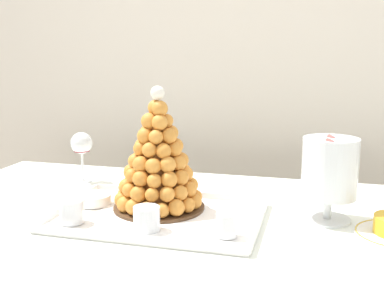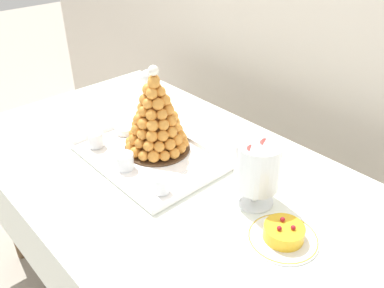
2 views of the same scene
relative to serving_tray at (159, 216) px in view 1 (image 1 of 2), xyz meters
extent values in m
cube|color=silver|center=(0.14, 0.85, 0.50)|extent=(4.80, 0.10, 2.50)
cylinder|color=brown|center=(-0.64, 0.40, -0.39)|extent=(0.04, 0.04, 0.73)
cube|color=brown|center=(0.14, 0.01, -0.02)|extent=(1.68, 0.89, 0.02)
cube|color=white|center=(0.14, 0.01, -0.01)|extent=(1.74, 0.95, 0.00)
cube|color=white|center=(0.14, 0.49, -0.16)|extent=(1.74, 0.01, 0.29)
cube|color=white|center=(0.00, 0.00, 0.00)|extent=(0.52, 0.36, 0.01)
cube|color=white|center=(0.00, -0.18, 0.01)|extent=(0.52, 0.01, 0.02)
cube|color=white|center=(0.00, 0.18, 0.01)|extent=(0.52, 0.01, 0.02)
cube|color=white|center=(-0.26, 0.00, 0.01)|extent=(0.01, 0.36, 0.02)
cube|color=white|center=(0.26, 0.00, 0.01)|extent=(0.01, 0.36, 0.02)
cylinder|color=white|center=(0.00, 0.00, 0.00)|extent=(0.33, 0.33, 0.00)
cylinder|color=#4C331E|center=(-0.02, 0.05, 0.01)|extent=(0.25, 0.25, 0.01)
cone|color=#B86E2A|center=(-0.02, 0.05, 0.15)|extent=(0.17, 0.17, 0.28)
sphere|color=orange|center=(0.08, 0.05, 0.03)|extent=(0.04, 0.04, 0.04)
sphere|color=orange|center=(0.07, 0.09, 0.03)|extent=(0.04, 0.04, 0.04)
sphere|color=orange|center=(0.05, 0.12, 0.03)|extent=(0.04, 0.04, 0.04)
sphere|color=orange|center=(0.02, 0.15, 0.03)|extent=(0.04, 0.04, 0.04)
sphere|color=orange|center=(-0.02, 0.15, 0.03)|extent=(0.04, 0.04, 0.04)
sphere|color=orange|center=(-0.05, 0.15, 0.03)|extent=(0.04, 0.04, 0.04)
sphere|color=orange|center=(-0.09, 0.12, 0.03)|extent=(0.04, 0.04, 0.04)
sphere|color=orange|center=(-0.11, 0.09, 0.03)|extent=(0.04, 0.04, 0.04)
sphere|color=orange|center=(-0.12, 0.05, 0.03)|extent=(0.04, 0.04, 0.04)
sphere|color=orange|center=(-0.11, 0.02, 0.03)|extent=(0.04, 0.04, 0.04)
sphere|color=orange|center=(-0.09, -0.01, 0.03)|extent=(0.04, 0.04, 0.04)
sphere|color=orange|center=(-0.05, -0.04, 0.03)|extent=(0.04, 0.04, 0.04)
sphere|color=orange|center=(-0.02, -0.04, 0.03)|extent=(0.04, 0.04, 0.04)
sphere|color=orange|center=(0.02, -0.04, 0.03)|extent=(0.04, 0.04, 0.04)
sphere|color=orange|center=(0.05, -0.01, 0.03)|extent=(0.04, 0.04, 0.04)
sphere|color=orange|center=(0.07, 0.02, 0.03)|extent=(0.04, 0.04, 0.04)
sphere|color=orange|center=(0.06, 0.08, 0.07)|extent=(0.04, 0.04, 0.04)
sphere|color=orange|center=(0.04, 0.12, 0.07)|extent=(0.04, 0.04, 0.04)
sphere|color=orange|center=(0.01, 0.14, 0.07)|extent=(0.04, 0.04, 0.04)
sphere|color=orange|center=(-0.03, 0.14, 0.06)|extent=(0.04, 0.04, 0.04)
sphere|color=orange|center=(-0.06, 0.13, 0.07)|extent=(0.04, 0.04, 0.04)
sphere|color=orange|center=(-0.09, 0.10, 0.07)|extent=(0.04, 0.04, 0.04)
sphere|color=orange|center=(-0.10, 0.06, 0.07)|extent=(0.04, 0.04, 0.04)
sphere|color=orange|center=(-0.10, 0.03, 0.07)|extent=(0.04, 0.04, 0.04)
sphere|color=orange|center=(-0.08, -0.01, 0.07)|extent=(0.04, 0.04, 0.04)
sphere|color=orange|center=(-0.04, -0.03, 0.06)|extent=(0.04, 0.04, 0.04)
sphere|color=orange|center=(-0.01, -0.03, 0.07)|extent=(0.04, 0.04, 0.04)
sphere|color=orange|center=(0.03, -0.02, 0.07)|extent=(0.04, 0.04, 0.04)
sphere|color=orange|center=(0.06, 0.01, 0.06)|extent=(0.04, 0.04, 0.04)
sphere|color=orange|center=(0.07, 0.05, 0.06)|extent=(0.04, 0.04, 0.04)
sphere|color=orange|center=(0.04, 0.10, 0.10)|extent=(0.04, 0.04, 0.04)
sphere|color=orange|center=(0.01, 0.12, 0.10)|extent=(0.04, 0.04, 0.04)
sphere|color=orange|center=(-0.03, 0.13, 0.10)|extent=(0.04, 0.04, 0.04)
sphere|color=orange|center=(-0.06, 0.11, 0.10)|extent=(0.04, 0.04, 0.04)
sphere|color=orange|center=(-0.09, 0.08, 0.10)|extent=(0.04, 0.04, 0.04)
sphere|color=orange|center=(-0.09, 0.04, 0.10)|extent=(0.04, 0.04, 0.04)
sphere|color=orange|center=(-0.07, 0.01, 0.10)|extent=(0.04, 0.04, 0.04)
sphere|color=orange|center=(-0.04, -0.01, 0.10)|extent=(0.04, 0.04, 0.04)
sphere|color=orange|center=(0.00, -0.02, 0.10)|extent=(0.04, 0.04, 0.04)
sphere|color=orange|center=(0.03, 0.00, 0.10)|extent=(0.04, 0.04, 0.04)
sphere|color=orange|center=(0.05, 0.03, 0.10)|extent=(0.04, 0.04, 0.04)
sphere|color=orange|center=(0.05, 0.07, 0.10)|extent=(0.04, 0.04, 0.04)
sphere|color=orange|center=(0.01, 0.11, 0.13)|extent=(0.04, 0.04, 0.04)
sphere|color=orange|center=(-0.02, 0.12, 0.14)|extent=(0.04, 0.04, 0.04)
sphere|color=orange|center=(-0.06, 0.10, 0.13)|extent=(0.04, 0.04, 0.04)
sphere|color=orange|center=(-0.08, 0.07, 0.14)|extent=(0.04, 0.04, 0.04)
sphere|color=orange|center=(-0.07, 0.03, 0.14)|extent=(0.04, 0.04, 0.04)
sphere|color=orange|center=(-0.05, 0.00, 0.13)|extent=(0.04, 0.04, 0.04)
sphere|color=orange|center=(-0.01, -0.01, 0.13)|extent=(0.04, 0.04, 0.04)
sphere|color=orange|center=(0.02, 0.01, 0.14)|extent=(0.04, 0.04, 0.04)
sphere|color=orange|center=(0.04, 0.04, 0.13)|extent=(0.04, 0.04, 0.04)
sphere|color=orange|center=(0.04, 0.08, 0.13)|extent=(0.04, 0.04, 0.04)
sphere|color=orange|center=(-0.01, 0.10, 0.17)|extent=(0.04, 0.04, 0.04)
sphere|color=orange|center=(-0.04, 0.09, 0.17)|extent=(0.04, 0.04, 0.04)
sphere|color=orange|center=(-0.06, 0.06, 0.17)|extent=(0.04, 0.04, 0.04)
sphere|color=orange|center=(-0.06, 0.03, 0.17)|extent=(0.04, 0.04, 0.04)
sphere|color=orange|center=(-0.03, 0.01, 0.17)|extent=(0.04, 0.04, 0.04)
sphere|color=orange|center=(0.01, 0.02, 0.17)|extent=(0.04, 0.04, 0.04)
sphere|color=orange|center=(0.03, 0.05, 0.17)|extent=(0.04, 0.04, 0.04)
sphere|color=orange|center=(0.02, 0.08, 0.17)|extent=(0.04, 0.04, 0.04)
sphere|color=orange|center=(-0.02, 0.09, 0.21)|extent=(0.04, 0.04, 0.04)
sphere|color=orange|center=(-0.05, 0.07, 0.21)|extent=(0.04, 0.04, 0.04)
sphere|color=orange|center=(-0.04, 0.03, 0.20)|extent=(0.04, 0.04, 0.04)
sphere|color=orange|center=(-0.01, 0.02, 0.20)|extent=(0.04, 0.04, 0.04)
sphere|color=orange|center=(0.02, 0.04, 0.21)|extent=(0.04, 0.04, 0.04)
sphere|color=orange|center=(0.01, 0.08, 0.21)|extent=(0.04, 0.04, 0.04)
sphere|color=orange|center=(-0.03, 0.07, 0.24)|extent=(0.04, 0.04, 0.04)
sphere|color=orange|center=(-0.04, 0.04, 0.24)|extent=(0.04, 0.04, 0.04)
sphere|color=orange|center=(-0.01, 0.04, 0.24)|extent=(0.04, 0.04, 0.04)
sphere|color=orange|center=(0.00, 0.07, 0.24)|extent=(0.04, 0.04, 0.04)
sphere|color=orange|center=(-0.03, 0.06, 0.28)|extent=(0.04, 0.04, 0.04)
sphere|color=orange|center=(-0.01, 0.05, 0.27)|extent=(0.04, 0.04, 0.04)
sphere|color=white|center=(-0.02, 0.05, 0.31)|extent=(0.04, 0.04, 0.04)
cylinder|color=silver|center=(-0.19, -0.10, 0.03)|extent=(0.06, 0.06, 0.06)
cylinder|color=brown|center=(-0.19, -0.10, 0.02)|extent=(0.05, 0.05, 0.02)
cylinder|color=#8C603D|center=(-0.19, -0.10, 0.04)|extent=(0.05, 0.05, 0.02)
sphere|color=brown|center=(-0.19, -0.11, 0.05)|extent=(0.02, 0.02, 0.02)
cylinder|color=silver|center=(0.01, -0.11, 0.03)|extent=(0.06, 0.06, 0.06)
cylinder|color=#F4EAC6|center=(0.01, -0.11, 0.02)|extent=(0.06, 0.06, 0.02)
cylinder|color=white|center=(0.01, -0.11, 0.04)|extent=(0.06, 0.06, 0.02)
sphere|color=brown|center=(0.01, -0.10, 0.05)|extent=(0.02, 0.02, 0.02)
cylinder|color=silver|center=(0.20, -0.09, 0.03)|extent=(0.05, 0.05, 0.05)
cylinder|color=gold|center=(0.20, -0.09, 0.01)|extent=(0.04, 0.04, 0.02)
cylinder|color=#EAC166|center=(0.20, -0.09, 0.03)|extent=(0.04, 0.04, 0.02)
sphere|color=brown|center=(0.20, -0.09, 0.05)|extent=(0.01, 0.01, 0.01)
cylinder|color=white|center=(-0.21, 0.04, 0.02)|extent=(0.10, 0.10, 0.03)
cylinder|color=#F2CC59|center=(-0.21, 0.04, 0.03)|extent=(0.09, 0.09, 0.00)
cylinder|color=white|center=(0.42, 0.10, 0.00)|extent=(0.12, 0.12, 0.01)
cylinder|color=white|center=(0.42, 0.10, 0.03)|extent=(0.02, 0.02, 0.06)
cylinder|color=white|center=(0.42, 0.10, 0.13)|extent=(0.14, 0.14, 0.15)
cylinder|color=#9ED860|center=(0.45, 0.10, 0.08)|extent=(0.06, 0.05, 0.06)
cylinder|color=#E54C47|center=(0.42, 0.13, 0.08)|extent=(0.06, 0.05, 0.05)
cylinder|color=#E54C47|center=(0.40, 0.10, 0.08)|extent=(0.05, 0.05, 0.05)
cylinder|color=brown|center=(0.42, 0.08, 0.08)|extent=(0.07, 0.06, 0.06)
cylinder|color=#E54C47|center=(0.44, 0.11, 0.10)|extent=(0.05, 0.05, 0.03)
cylinder|color=brown|center=(0.40, 0.12, 0.10)|extent=(0.07, 0.05, 0.07)
cylinder|color=#D199D8|center=(0.39, 0.08, 0.10)|extent=(0.06, 0.06, 0.06)
cylinder|color=brown|center=(0.43, 0.07, 0.10)|extent=(0.06, 0.05, 0.06)
cylinder|color=pink|center=(0.42, 0.11, 0.12)|extent=(0.06, 0.05, 0.05)
cylinder|color=#9ED860|center=(0.40, 0.09, 0.12)|extent=(0.08, 0.05, 0.08)
cylinder|color=#9ED860|center=(0.44, 0.08, 0.12)|extent=(0.05, 0.06, 0.05)
cylinder|color=#F9A54C|center=(0.41, 0.12, 0.15)|extent=(0.05, 0.05, 0.04)
cylinder|color=#E54C47|center=(0.40, 0.10, 0.15)|extent=(0.06, 0.06, 0.05)
cylinder|color=#72B2E0|center=(0.43, 0.06, 0.15)|extent=(0.05, 0.05, 0.05)
cylinder|color=pink|center=(0.46, 0.09, 0.15)|extent=(0.06, 0.06, 0.03)
cylinder|color=yellow|center=(0.39, 0.12, 0.17)|extent=(0.06, 0.05, 0.05)
cylinder|color=pink|center=(0.42, 0.06, 0.17)|extent=(0.07, 0.06, 0.06)
cylinder|color=yellow|center=(0.46, 0.11, 0.17)|extent=(0.07, 0.05, 0.07)
cylinder|color=pink|center=(0.39, 0.11, 0.19)|extent=(0.05, 0.05, 0.02)
cylinder|color=#E54C47|center=(0.43, 0.06, 0.19)|extent=(0.06, 0.05, 0.06)
cylinder|color=#E54C47|center=(0.43, 0.12, 0.19)|extent=(0.06, 0.06, 0.06)
cylinder|color=silver|center=(-0.36, 0.27, 0.00)|extent=(0.06, 0.06, 0.00)
cylinder|color=silver|center=(-0.36, 0.27, 0.05)|extent=(0.01, 0.01, 0.09)
sphere|color=silver|center=(-0.36, 0.27, 0.13)|extent=(0.07, 0.07, 0.07)
cylinder|color=maroon|center=(-0.36, 0.27, 0.11)|extent=(0.05, 0.05, 0.03)
camera|label=1|loc=(0.39, -1.12, 0.42)|focal=44.97mm
camera|label=2|loc=(1.01, -0.71, 0.82)|focal=37.54mm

